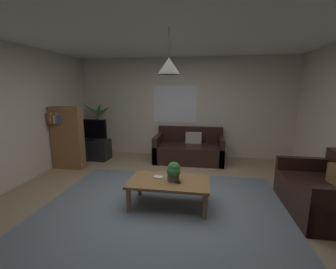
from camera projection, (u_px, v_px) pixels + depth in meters
name	position (u px, v px, depth m)	size (l,w,h in m)	color
floor	(165.00, 204.00, 3.55)	(5.62, 5.50, 0.02)	#9E8466
rug	(163.00, 210.00, 3.35)	(3.65, 3.03, 0.01)	slate
wall_back	(183.00, 108.00, 5.98)	(5.74, 0.06, 2.58)	beige
ceiling	(164.00, 27.00, 3.04)	(5.62, 5.50, 0.02)	white
window_pane	(174.00, 104.00, 5.97)	(1.17, 0.01, 0.97)	white
couch_under_window	(189.00, 150.00, 5.63)	(1.67, 0.89, 0.82)	black
couch_right_side	(324.00, 195.00, 3.25)	(0.89, 1.36, 0.82)	black
coffee_table	(169.00, 184.00, 3.41)	(1.21, 0.67, 0.41)	olive
book_on_table_0	(158.00, 177.00, 3.51)	(0.15, 0.10, 0.02)	beige
remote_on_table_0	(176.00, 182.00, 3.34)	(0.05, 0.16, 0.02)	black
potted_plant_on_table	(174.00, 171.00, 3.36)	(0.21, 0.21, 0.30)	#4C4C51
tv_stand	(92.00, 150.00, 5.79)	(0.90, 0.44, 0.50)	black
tv	(90.00, 129.00, 5.67)	(0.86, 0.16, 0.54)	black
potted_palm_corner	(98.00, 129.00, 6.16)	(0.88, 0.87, 1.49)	beige
bookshelf_corner	(67.00, 137.00, 5.03)	(0.70, 0.31, 1.40)	olive
pendant_lamp	(169.00, 66.00, 3.08)	(0.31, 0.31, 0.61)	black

